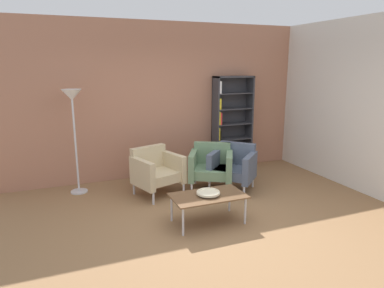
{
  "coord_description": "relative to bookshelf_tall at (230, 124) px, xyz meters",
  "views": [
    {
      "loc": [
        -1.92,
        -3.9,
        2.14
      ],
      "look_at": [
        -0.03,
        0.84,
        0.95
      ],
      "focal_mm": 32.4,
      "sensor_mm": 36.0,
      "label": 1
    }
  ],
  "objects": [
    {
      "name": "ground_plane",
      "position": [
        -1.36,
        -2.26,
        -0.94
      ],
      "size": [
        8.32,
        8.32,
        0.0
      ],
      "primitive_type": "plane",
      "color": "olive"
    },
    {
      "name": "brick_back_panel",
      "position": [
        -1.36,
        0.2,
        0.51
      ],
      "size": [
        6.4,
        0.12,
        2.9
      ],
      "primitive_type": "cube",
      "color": "#A87056",
      "rests_on": "ground_plane"
    },
    {
      "name": "plaster_right_partition",
      "position": [
        1.5,
        -1.66,
        0.51
      ],
      "size": [
        0.12,
        5.2,
        2.9
      ],
      "primitive_type": "cube",
      "color": "silver",
      "rests_on": "ground_plane"
    },
    {
      "name": "bookshelf_tall",
      "position": [
        0.0,
        0.0,
        0.0
      ],
      "size": [
        0.8,
        0.3,
        1.9
      ],
      "color": "#333338",
      "rests_on": "ground_plane"
    },
    {
      "name": "coffee_table_low",
      "position": [
        -1.44,
        -2.14,
        -0.57
      ],
      "size": [
        1.0,
        0.56,
        0.4
      ],
      "color": "brown",
      "rests_on": "ground_plane"
    },
    {
      "name": "decorative_bowl",
      "position": [
        -1.44,
        -2.14,
        -0.51
      ],
      "size": [
        0.32,
        0.32,
        0.05
      ],
      "color": "beige",
      "rests_on": "coffee_table_low"
    },
    {
      "name": "armchair_near_window",
      "position": [
        -0.85,
        -0.95,
        -0.53
      ],
      "size": [
        0.93,
        0.9,
        0.78
      ],
      "rotation": [
        0.0,
        0.0,
        -0.49
      ],
      "color": "slate",
      "rests_on": "ground_plane"
    },
    {
      "name": "armchair_spare_guest",
      "position": [
        -1.8,
        -0.84,
        -0.53
      ],
      "size": [
        0.88,
        0.84,
        0.78
      ],
      "rotation": [
        0.0,
        0.0,
        0.32
      ],
      "color": "#C6B289",
      "rests_on": "ground_plane"
    },
    {
      "name": "armchair_by_bookshelf",
      "position": [
        -0.5,
        -1.1,
        -0.53
      ],
      "size": [
        0.95,
        0.95,
        0.78
      ],
      "rotation": [
        0.0,
        0.0,
        -0.79
      ],
      "color": "#4C566B",
      "rests_on": "ground_plane"
    },
    {
      "name": "floor_lamp_torchiere",
      "position": [
        -3.01,
        -0.28,
        0.51
      ],
      "size": [
        0.32,
        0.32,
        1.74
      ],
      "color": "silver",
      "rests_on": "ground_plane"
    }
  ]
}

